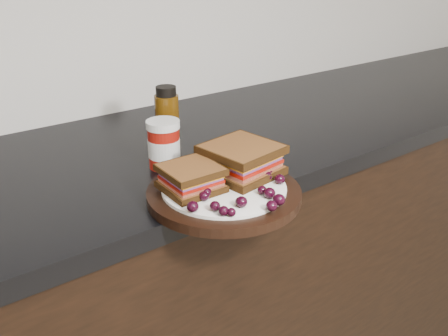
# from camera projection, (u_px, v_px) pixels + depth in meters

# --- Properties ---
(base_cabinets) EXTENTS (3.96, 0.58, 0.86)m
(base_cabinets) POSITION_uv_depth(u_px,v_px,m) (156.00, 318.00, 1.30)
(base_cabinets) COLOR black
(base_cabinets) RESTS_ON ground_plane
(countertop) EXTENTS (3.98, 0.60, 0.04)m
(countertop) POSITION_uv_depth(u_px,v_px,m) (144.00, 160.00, 1.12)
(countertop) COLOR black
(countertop) RESTS_ON base_cabinets
(plate) EXTENTS (0.28, 0.28, 0.02)m
(plate) POSITION_uv_depth(u_px,v_px,m) (224.00, 194.00, 0.91)
(plate) COLOR black
(plate) RESTS_ON countertop
(sandwich_left) EXTENTS (0.10, 0.10, 0.04)m
(sandwich_left) POSITION_uv_depth(u_px,v_px,m) (191.00, 178.00, 0.88)
(sandwich_left) COLOR brown
(sandwich_left) RESTS_ON plate
(sandwich_right) EXTENTS (0.14, 0.14, 0.06)m
(sandwich_right) POSITION_uv_depth(u_px,v_px,m) (241.00, 160.00, 0.94)
(sandwich_right) COLOR brown
(sandwich_right) RESTS_ON plate
(grape_0) EXTENTS (0.02, 0.02, 0.02)m
(grape_0) POSITION_uv_depth(u_px,v_px,m) (193.00, 207.00, 0.81)
(grape_0) COLOR black
(grape_0) RESTS_ON plate
(grape_1) EXTENTS (0.02, 0.02, 0.02)m
(grape_1) POSITION_uv_depth(u_px,v_px,m) (215.00, 206.00, 0.81)
(grape_1) COLOR black
(grape_1) RESTS_ON plate
(grape_2) EXTENTS (0.02, 0.02, 0.02)m
(grape_2) POSITION_uv_depth(u_px,v_px,m) (224.00, 211.00, 0.80)
(grape_2) COLOR black
(grape_2) RESTS_ON plate
(grape_3) EXTENTS (0.02, 0.02, 0.01)m
(grape_3) POSITION_uv_depth(u_px,v_px,m) (231.00, 212.00, 0.80)
(grape_3) COLOR black
(grape_3) RESTS_ON plate
(grape_4) EXTENTS (0.02, 0.02, 0.02)m
(grape_4) POSITION_uv_depth(u_px,v_px,m) (242.00, 202.00, 0.82)
(grape_4) COLOR black
(grape_4) RESTS_ON plate
(grape_5) EXTENTS (0.02, 0.02, 0.02)m
(grape_5) POSITION_uv_depth(u_px,v_px,m) (240.00, 202.00, 0.83)
(grape_5) COLOR black
(grape_5) RESTS_ON plate
(grape_6) EXTENTS (0.02, 0.02, 0.02)m
(grape_6) POSITION_uv_depth(u_px,v_px,m) (272.00, 206.00, 0.81)
(grape_6) COLOR black
(grape_6) RESTS_ON plate
(grape_7) EXTENTS (0.02, 0.02, 0.02)m
(grape_7) POSITION_uv_depth(u_px,v_px,m) (279.00, 200.00, 0.83)
(grape_7) COLOR black
(grape_7) RESTS_ON plate
(grape_8) EXTENTS (0.02, 0.02, 0.02)m
(grape_8) POSITION_uv_depth(u_px,v_px,m) (270.00, 193.00, 0.85)
(grape_8) COLOR black
(grape_8) RESTS_ON plate
(grape_9) EXTENTS (0.02, 0.02, 0.02)m
(grape_9) POSITION_uv_depth(u_px,v_px,m) (262.00, 190.00, 0.87)
(grape_9) COLOR black
(grape_9) RESTS_ON plate
(grape_10) EXTENTS (0.02, 0.02, 0.02)m
(grape_10) POSITION_uv_depth(u_px,v_px,m) (280.00, 179.00, 0.91)
(grape_10) COLOR black
(grape_10) RESTS_ON plate
(grape_11) EXTENTS (0.02, 0.02, 0.02)m
(grape_11) POSITION_uv_depth(u_px,v_px,m) (267.00, 176.00, 0.92)
(grape_11) COLOR black
(grape_11) RESTS_ON plate
(grape_12) EXTENTS (0.02, 0.02, 0.02)m
(grape_12) POSITION_uv_depth(u_px,v_px,m) (269.00, 175.00, 0.92)
(grape_12) COLOR black
(grape_12) RESTS_ON plate
(grape_13) EXTENTS (0.02, 0.02, 0.02)m
(grape_13) POSITION_uv_depth(u_px,v_px,m) (266.00, 168.00, 0.95)
(grape_13) COLOR black
(grape_13) RESTS_ON plate
(grape_14) EXTENTS (0.02, 0.02, 0.01)m
(grape_14) POSITION_uv_depth(u_px,v_px,m) (248.00, 168.00, 0.95)
(grape_14) COLOR black
(grape_14) RESTS_ON plate
(grape_15) EXTENTS (0.02, 0.02, 0.02)m
(grape_15) POSITION_uv_depth(u_px,v_px,m) (231.00, 170.00, 0.94)
(grape_15) COLOR black
(grape_15) RESTS_ON plate
(grape_16) EXTENTS (0.02, 0.02, 0.01)m
(grape_16) POSITION_uv_depth(u_px,v_px,m) (185.00, 180.00, 0.90)
(grape_16) COLOR black
(grape_16) RESTS_ON plate
(grape_17) EXTENTS (0.02, 0.02, 0.02)m
(grape_17) POSITION_uv_depth(u_px,v_px,m) (188.00, 178.00, 0.91)
(grape_17) COLOR black
(grape_17) RESTS_ON plate
(grape_18) EXTENTS (0.02, 0.02, 0.02)m
(grape_18) POSITION_uv_depth(u_px,v_px,m) (182.00, 187.00, 0.87)
(grape_18) COLOR black
(grape_18) RESTS_ON plate
(grape_19) EXTENTS (0.02, 0.02, 0.02)m
(grape_19) POSITION_uv_depth(u_px,v_px,m) (183.00, 186.00, 0.88)
(grape_19) COLOR black
(grape_19) RESTS_ON plate
(grape_20) EXTENTS (0.02, 0.02, 0.02)m
(grape_20) POSITION_uv_depth(u_px,v_px,m) (206.00, 192.00, 0.86)
(grape_20) COLOR black
(grape_20) RESTS_ON plate
(grape_21) EXTENTS (0.02, 0.02, 0.02)m
(grape_21) POSITION_uv_depth(u_px,v_px,m) (204.00, 196.00, 0.85)
(grape_21) COLOR black
(grape_21) RESTS_ON plate
(grape_22) EXTENTS (0.02, 0.02, 0.02)m
(grape_22) POSITION_uv_depth(u_px,v_px,m) (190.00, 185.00, 0.88)
(grape_22) COLOR black
(grape_22) RESTS_ON plate
(grape_23) EXTENTS (0.02, 0.02, 0.02)m
(grape_23) POSITION_uv_depth(u_px,v_px,m) (175.00, 185.00, 0.88)
(grape_23) COLOR black
(grape_23) RESTS_ON plate
(grape_24) EXTENTS (0.02, 0.02, 0.01)m
(grape_24) POSITION_uv_depth(u_px,v_px,m) (186.00, 190.00, 0.87)
(grape_24) COLOR black
(grape_24) RESTS_ON plate
(condiment_jar) EXTENTS (0.08, 0.08, 0.10)m
(condiment_jar) POSITION_uv_depth(u_px,v_px,m) (164.00, 144.00, 1.02)
(condiment_jar) COLOR maroon
(condiment_jar) RESTS_ON countertop
(oil_bottle) EXTENTS (0.06, 0.06, 0.15)m
(oil_bottle) POSITION_uv_depth(u_px,v_px,m) (167.00, 119.00, 1.09)
(oil_bottle) COLOR #452806
(oil_bottle) RESTS_ON countertop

